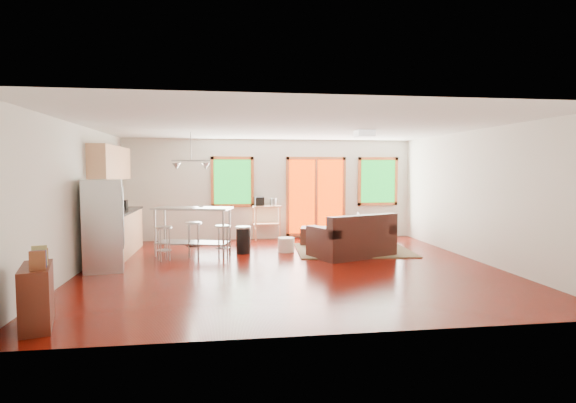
{
  "coord_description": "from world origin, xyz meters",
  "views": [
    {
      "loc": [
        -1.2,
        -8.19,
        1.8
      ],
      "look_at": [
        0.0,
        0.3,
        1.2
      ],
      "focal_mm": 28.0,
      "sensor_mm": 36.0,
      "label": 1
    }
  ],
  "objects": [
    {
      "name": "floor",
      "position": [
        0.0,
        0.0,
        -0.01
      ],
      "size": [
        7.5,
        7.0,
        0.02
      ],
      "primitive_type": "cube",
      "color": "#3B0501",
      "rests_on": "ground"
    },
    {
      "name": "ceiling",
      "position": [
        0.0,
        0.0,
        2.61
      ],
      "size": [
        7.5,
        7.0,
        0.02
      ],
      "primitive_type": "cube",
      "color": "silver",
      "rests_on": "ground"
    },
    {
      "name": "back_wall",
      "position": [
        0.0,
        3.51,
        1.3
      ],
      "size": [
        7.5,
        0.02,
        2.6
      ],
      "primitive_type": "cube",
      "color": "beige",
      "rests_on": "ground"
    },
    {
      "name": "left_wall",
      "position": [
        -3.76,
        0.0,
        1.3
      ],
      "size": [
        0.02,
        7.0,
        2.6
      ],
      "primitive_type": "cube",
      "color": "beige",
      "rests_on": "ground"
    },
    {
      "name": "right_wall",
      "position": [
        3.76,
        0.0,
        1.3
      ],
      "size": [
        0.02,
        7.0,
        2.6
      ],
      "primitive_type": "cube",
      "color": "beige",
      "rests_on": "ground"
    },
    {
      "name": "front_wall",
      "position": [
        0.0,
        -3.51,
        1.3
      ],
      "size": [
        7.5,
        0.02,
        2.6
      ],
      "primitive_type": "cube",
      "color": "beige",
      "rests_on": "ground"
    },
    {
      "name": "window_left",
      "position": [
        -1.0,
        3.46,
        1.5
      ],
      "size": [
        1.1,
        0.05,
        1.3
      ],
      "color": "#0B5A16",
      "rests_on": "back_wall"
    },
    {
      "name": "french_doors",
      "position": [
        1.2,
        3.46,
        1.1
      ],
      "size": [
        1.6,
        0.05,
        2.1
      ],
      "color": "#BA2900",
      "rests_on": "back_wall"
    },
    {
      "name": "window_right",
      "position": [
        2.9,
        3.46,
        1.5
      ],
      "size": [
        1.1,
        0.05,
        1.3
      ],
      "color": "#0B5A16",
      "rests_on": "back_wall"
    },
    {
      "name": "rug",
      "position": [
        1.63,
        1.46,
        0.01
      ],
      "size": [
        2.64,
        2.11,
        0.02
      ],
      "primitive_type": "cube",
      "rotation": [
        0.0,
        0.0,
        -0.08
      ],
      "color": "#445A39",
      "rests_on": "floor"
    },
    {
      "name": "loveseat",
      "position": [
        1.45,
        0.82,
        0.35
      ],
      "size": [
        1.91,
        1.52,
        0.89
      ],
      "rotation": [
        0.0,
        0.0,
        0.4
      ],
      "color": "black",
      "rests_on": "floor"
    },
    {
      "name": "coffee_table",
      "position": [
        1.7,
        1.63,
        0.38
      ],
      "size": [
        1.18,
        0.79,
        0.44
      ],
      "rotation": [
        0.0,
        0.0,
        -0.12
      ],
      "color": "#3B130A",
      "rests_on": "floor"
    },
    {
      "name": "armchair",
      "position": [
        2.42,
        2.38,
        0.42
      ],
      "size": [
        0.98,
        0.94,
        0.83
      ],
      "primitive_type": "imported",
      "rotation": [
        0.0,
        0.0,
        2.88
      ],
      "color": "black",
      "rests_on": "floor"
    },
    {
      "name": "ottoman",
      "position": [
        0.93,
        2.39,
        0.21
      ],
      "size": [
        0.76,
        0.76,
        0.42
      ],
      "primitive_type": "cube",
      "rotation": [
        0.0,
        0.0,
        -0.24
      ],
      "color": "black",
      "rests_on": "floor"
    },
    {
      "name": "pouf",
      "position": [
        0.13,
        1.52,
        0.16
      ],
      "size": [
        0.45,
        0.45,
        0.32
      ],
      "primitive_type": "cylinder",
      "rotation": [
        0.0,
        0.0,
        0.29
      ],
      "color": "silver",
      "rests_on": "floor"
    },
    {
      "name": "vase",
      "position": [
        1.69,
        1.88,
        0.52
      ],
      "size": [
        0.23,
        0.24,
        0.32
      ],
      "rotation": [
        0.0,
        0.0,
        -0.26
      ],
      "color": "silver",
      "rests_on": "coffee_table"
    },
    {
      "name": "book",
      "position": [
        2.06,
        1.57,
        0.54
      ],
      "size": [
        0.21,
        0.05,
        0.28
      ],
      "primitive_type": "imported",
      "rotation": [
        0.0,
        0.0,
        -0.11
      ],
      "color": "brown",
      "rests_on": "coffee_table"
    },
    {
      "name": "cabinets",
      "position": [
        -3.49,
        1.7,
        0.93
      ],
      "size": [
        0.64,
        2.24,
        2.3
      ],
      "color": "tan",
      "rests_on": "floor"
    },
    {
      "name": "refrigerator",
      "position": [
        -3.34,
        0.13,
        0.82
      ],
      "size": [
        0.76,
        0.75,
        1.64
      ],
      "rotation": [
        0.0,
        0.0,
        0.19
      ],
      "color": "#B7BABC",
      "rests_on": "floor"
    },
    {
      "name": "island",
      "position": [
        -1.87,
        1.4,
        0.7
      ],
      "size": [
        1.72,
        1.05,
        1.02
      ],
      "rotation": [
        0.0,
        0.0,
        -0.27
      ],
      "color": "#B7BABC",
      "rests_on": "floor"
    },
    {
      "name": "cup",
      "position": [
        -1.7,
        1.53,
        1.01
      ],
      "size": [
        0.12,
        0.09,
        0.11
      ],
      "primitive_type": "imported",
      "rotation": [
        0.0,
        0.0,
        -0.03
      ],
      "color": "silver",
      "rests_on": "island"
    },
    {
      "name": "bar_stool_a",
      "position": [
        -2.41,
        0.9,
        0.51
      ],
      "size": [
        0.42,
        0.42,
        0.69
      ],
      "rotation": [
        0.0,
        0.0,
        0.39
      ],
      "color": "#B7BABC",
      "rests_on": "floor"
    },
    {
      "name": "bar_stool_b",
      "position": [
        -1.85,
        1.24,
        0.54
      ],
      "size": [
        0.35,
        0.35,
        0.72
      ],
      "rotation": [
        0.0,
        0.0,
        -0.04
      ],
      "color": "#B7BABC",
      "rests_on": "floor"
    },
    {
      "name": "bar_stool_c",
      "position": [
        -1.24,
        1.04,
        0.5
      ],
      "size": [
        0.33,
        0.33,
        0.67
      ],
      "rotation": [
        0.0,
        0.0,
        -0.05
      ],
      "color": "#B7BABC",
      "rests_on": "floor"
    },
    {
      "name": "trash_can",
      "position": [
        -0.81,
        1.48,
        0.3
      ],
      "size": [
        0.35,
        0.35,
        0.59
      ],
      "rotation": [
        0.0,
        0.0,
        0.1
      ],
      "color": "black",
      "rests_on": "floor"
    },
    {
      "name": "kitchen_cart",
      "position": [
        -0.16,
        3.35,
        0.76
      ],
      "size": [
        0.77,
        0.53,
        1.11
      ],
      "rotation": [
        0.0,
        0.0,
        0.09
      ],
      "color": "tan",
      "rests_on": "floor"
    },
    {
      "name": "bookshelf",
      "position": [
        -3.35,
        -2.78,
        0.37
      ],
      "size": [
        0.52,
        0.85,
        0.94
      ],
      "rotation": [
        0.0,
        0.0,
        0.29
      ],
      "color": "#3B130A",
      "rests_on": "floor"
    },
    {
      "name": "ceiling_flush",
      "position": [
        1.6,
        0.6,
        2.53
      ],
      "size": [
        0.35,
        0.35,
        0.12
      ],
      "primitive_type": "cube",
      "color": "white",
      "rests_on": "ceiling"
    },
    {
      "name": "pendant_light",
      "position": [
        -1.9,
        1.5,
        1.9
      ],
      "size": [
        0.8,
        0.18,
        0.79
      ],
      "color": "gray",
      "rests_on": "ceiling"
    }
  ]
}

